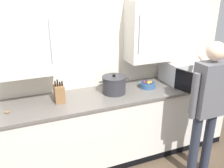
% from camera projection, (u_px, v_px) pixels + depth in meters
% --- Properties ---
extents(back_wall_tiled, '(4.06, 0.44, 2.62)m').
position_uv_depth(back_wall_tiled, '(90.00, 54.00, 3.09)').
color(back_wall_tiled, beige).
rests_on(back_wall_tiled, ground_plane).
extents(counter_unit, '(3.62, 0.67, 0.93)m').
position_uv_depth(counter_unit, '(100.00, 129.00, 3.14)').
color(counter_unit, beige).
rests_on(counter_unit, ground_plane).
extents(microwave_oven, '(0.53, 0.77, 0.29)m').
position_uv_depth(microwave_oven, '(181.00, 72.00, 3.38)').
color(microwave_oven, '#B7BABF').
rests_on(microwave_oven, counter_unit).
extents(stock_pot, '(0.39, 0.30, 0.25)m').
position_uv_depth(stock_pot, '(114.00, 85.00, 3.02)').
color(stock_pot, '#2D2D33').
rests_on(stock_pot, counter_unit).
extents(knife_block, '(0.11, 0.15, 0.28)m').
position_uv_depth(knife_block, '(59.00, 93.00, 2.78)').
color(knife_block, brown).
rests_on(knife_block, counter_unit).
extents(fruit_bowl, '(0.20, 0.20, 0.09)m').
position_uv_depth(fruit_bowl, '(148.00, 84.00, 3.21)').
color(fruit_bowl, '#335684').
rests_on(fruit_bowl, counter_unit).
extents(person_figure, '(0.48, 0.55, 1.65)m').
position_uv_depth(person_figure, '(207.00, 101.00, 2.72)').
color(person_figure, '#282D3D').
rests_on(person_figure, ground_plane).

